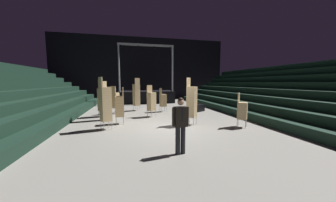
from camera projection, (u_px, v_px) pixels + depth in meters
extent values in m
cube|color=gray|center=(168.00, 129.00, 8.49)|extent=(22.00, 30.00, 0.10)
cube|color=black|center=(143.00, 69.00, 22.61)|extent=(22.00, 0.30, 8.00)
cube|color=black|center=(53.00, 125.00, 8.26)|extent=(0.75, 24.00, 0.45)
cube|color=black|center=(34.00, 116.00, 8.05)|extent=(0.75, 24.00, 0.45)
cube|color=black|center=(15.00, 107.00, 7.84)|extent=(0.75, 24.00, 0.45)
cube|color=black|center=(250.00, 115.00, 10.60)|extent=(0.75, 24.00, 0.45)
cube|color=black|center=(261.00, 108.00, 10.72)|extent=(0.75, 24.00, 0.45)
cube|color=black|center=(271.00, 100.00, 10.83)|extent=(0.75, 24.00, 0.45)
cube|color=black|center=(282.00, 93.00, 10.95)|extent=(0.75, 24.00, 0.45)
cube|color=black|center=(292.00, 86.00, 11.06)|extent=(0.75, 24.00, 0.45)
cube|color=black|center=(302.00, 79.00, 11.18)|extent=(0.75, 24.00, 0.45)
cube|color=black|center=(312.00, 72.00, 11.29)|extent=(0.75, 24.00, 0.45)
cube|color=black|center=(322.00, 65.00, 11.41)|extent=(0.75, 24.00, 0.45)
cube|color=black|center=(146.00, 97.00, 19.33)|extent=(5.96, 3.12, 1.27)
cylinder|color=#9EA0A8|center=(119.00, 68.00, 17.14)|extent=(0.16, 0.16, 4.71)
cylinder|color=#9EA0A8|center=(172.00, 69.00, 18.33)|extent=(0.16, 0.16, 4.71)
cube|color=#9EA0A8|center=(146.00, 45.00, 17.48)|extent=(5.66, 0.20, 0.20)
cylinder|color=black|center=(121.00, 46.00, 16.97)|extent=(0.18, 0.18, 0.22)
cylinder|color=black|center=(138.00, 47.00, 17.33)|extent=(0.18, 0.18, 0.22)
cylinder|color=black|center=(154.00, 48.00, 17.69)|extent=(0.18, 0.18, 0.22)
cylinder|color=black|center=(170.00, 48.00, 18.04)|extent=(0.18, 0.18, 0.22)
cylinder|color=black|center=(183.00, 140.00, 5.42)|extent=(0.15, 0.15, 0.87)
cylinder|color=black|center=(178.00, 141.00, 5.35)|extent=(0.15, 0.15, 0.87)
cube|color=silver|center=(181.00, 117.00, 5.25)|extent=(0.19, 0.13, 0.62)
cube|color=black|center=(181.00, 117.00, 5.31)|extent=(0.43, 0.29, 0.62)
cube|color=black|center=(182.00, 115.00, 5.19)|extent=(0.06, 0.02, 0.40)
cylinder|color=black|center=(187.00, 116.00, 5.39)|extent=(0.11, 0.11, 0.57)
cylinder|color=black|center=(174.00, 117.00, 5.22)|extent=(0.11, 0.11, 0.57)
sphere|color=tan|center=(181.00, 102.00, 5.26)|extent=(0.20, 0.20, 0.20)
sphere|color=black|center=(181.00, 100.00, 5.25)|extent=(0.17, 0.17, 0.17)
cylinder|color=#B2B5BA|center=(246.00, 123.00, 8.74)|extent=(0.02, 0.02, 0.40)
cylinder|color=#B2B5BA|center=(245.00, 124.00, 8.41)|extent=(0.02, 0.02, 0.40)
cylinder|color=#B2B5BA|center=(238.00, 122.00, 8.93)|extent=(0.02, 0.02, 0.40)
cylinder|color=#B2B5BA|center=(237.00, 123.00, 8.60)|extent=(0.02, 0.02, 0.40)
cube|color=tan|center=(242.00, 118.00, 8.65)|extent=(0.62, 0.62, 0.08)
cube|color=tan|center=(242.00, 117.00, 8.64)|extent=(0.62, 0.62, 0.08)
cube|color=tan|center=(242.00, 115.00, 8.63)|extent=(0.62, 0.62, 0.08)
cube|color=tan|center=(242.00, 113.00, 8.62)|extent=(0.62, 0.62, 0.08)
cube|color=tan|center=(242.00, 112.00, 8.61)|extent=(0.62, 0.62, 0.08)
cube|color=tan|center=(242.00, 110.00, 8.60)|extent=(0.62, 0.62, 0.08)
cube|color=tan|center=(242.00, 108.00, 8.59)|extent=(0.62, 0.62, 0.08)
cube|color=tan|center=(243.00, 107.00, 8.58)|extent=(0.62, 0.62, 0.08)
cube|color=tan|center=(243.00, 105.00, 8.57)|extent=(0.62, 0.62, 0.08)
cube|color=tan|center=(243.00, 103.00, 8.56)|extent=(0.62, 0.62, 0.08)
cube|color=tan|center=(239.00, 97.00, 8.63)|extent=(0.31, 0.33, 0.46)
cylinder|color=#B2B5BA|center=(165.00, 109.00, 13.47)|extent=(0.02, 0.02, 0.40)
cylinder|color=#B2B5BA|center=(166.00, 109.00, 13.12)|extent=(0.02, 0.02, 0.40)
cylinder|color=#B2B5BA|center=(160.00, 109.00, 13.33)|extent=(0.02, 0.02, 0.40)
cylinder|color=#B2B5BA|center=(162.00, 110.00, 12.98)|extent=(0.02, 0.02, 0.40)
cube|color=tan|center=(163.00, 106.00, 13.19)|extent=(0.50, 0.50, 0.08)
cube|color=tan|center=(163.00, 105.00, 13.19)|extent=(0.50, 0.50, 0.08)
cube|color=tan|center=(163.00, 104.00, 13.18)|extent=(0.50, 0.50, 0.08)
cube|color=tan|center=(163.00, 103.00, 13.17)|extent=(0.50, 0.50, 0.08)
cube|color=tan|center=(163.00, 101.00, 13.16)|extent=(0.50, 0.50, 0.08)
cube|color=tan|center=(163.00, 100.00, 13.15)|extent=(0.50, 0.50, 0.08)
cube|color=tan|center=(163.00, 99.00, 13.14)|extent=(0.50, 0.50, 0.08)
cube|color=tan|center=(163.00, 98.00, 13.13)|extent=(0.50, 0.50, 0.08)
cube|color=tan|center=(163.00, 97.00, 13.12)|extent=(0.50, 0.50, 0.08)
cube|color=tan|center=(163.00, 96.00, 13.11)|extent=(0.50, 0.50, 0.08)
cube|color=tan|center=(163.00, 95.00, 13.10)|extent=(0.50, 0.50, 0.08)
cube|color=tan|center=(161.00, 91.00, 13.00)|extent=(0.11, 0.41, 0.46)
cylinder|color=#B2B5BA|center=(116.00, 121.00, 9.10)|extent=(0.02, 0.02, 0.40)
cylinder|color=#B2B5BA|center=(116.00, 120.00, 9.46)|extent=(0.02, 0.02, 0.40)
cylinder|color=#B2B5BA|center=(124.00, 121.00, 9.22)|extent=(0.02, 0.02, 0.40)
cylinder|color=#B2B5BA|center=(123.00, 119.00, 9.58)|extent=(0.02, 0.02, 0.40)
cube|color=tan|center=(120.00, 116.00, 9.31)|extent=(0.48, 0.48, 0.08)
cube|color=tan|center=(120.00, 114.00, 9.30)|extent=(0.48, 0.48, 0.08)
cube|color=tan|center=(120.00, 113.00, 9.29)|extent=(0.48, 0.48, 0.08)
cube|color=tan|center=(120.00, 111.00, 9.28)|extent=(0.48, 0.48, 0.08)
cube|color=tan|center=(120.00, 110.00, 9.27)|extent=(0.48, 0.48, 0.08)
cube|color=tan|center=(120.00, 108.00, 9.27)|extent=(0.48, 0.48, 0.08)
cube|color=tan|center=(119.00, 106.00, 9.26)|extent=(0.48, 0.48, 0.08)
cube|color=tan|center=(119.00, 105.00, 9.25)|extent=(0.48, 0.48, 0.08)
cube|color=tan|center=(119.00, 103.00, 9.24)|extent=(0.48, 0.48, 0.08)
cube|color=tan|center=(119.00, 102.00, 9.23)|extent=(0.48, 0.48, 0.08)
cube|color=tan|center=(119.00, 100.00, 9.22)|extent=(0.48, 0.48, 0.08)
cube|color=tan|center=(119.00, 98.00, 9.21)|extent=(0.48, 0.48, 0.08)
cube|color=tan|center=(119.00, 97.00, 9.20)|extent=(0.48, 0.48, 0.08)
cube|color=tan|center=(123.00, 92.00, 9.23)|extent=(0.09, 0.41, 0.46)
cylinder|color=#B2B5BA|center=(115.00, 110.00, 12.67)|extent=(0.02, 0.02, 0.40)
cylinder|color=#B2B5BA|center=(119.00, 111.00, 12.54)|extent=(0.02, 0.02, 0.40)
cylinder|color=#B2B5BA|center=(112.00, 111.00, 12.32)|extent=(0.02, 0.02, 0.40)
cylinder|color=#B2B5BA|center=(116.00, 111.00, 12.19)|extent=(0.02, 0.02, 0.40)
cube|color=tan|center=(115.00, 107.00, 12.40)|extent=(0.61, 0.61, 0.08)
cube|color=tan|center=(115.00, 106.00, 12.40)|extent=(0.61, 0.61, 0.08)
cube|color=tan|center=(115.00, 105.00, 12.39)|extent=(0.61, 0.61, 0.08)
cube|color=tan|center=(115.00, 104.00, 12.38)|extent=(0.61, 0.61, 0.08)
cube|color=tan|center=(115.00, 103.00, 12.37)|extent=(0.61, 0.61, 0.08)
cube|color=tan|center=(115.00, 102.00, 12.36)|extent=(0.61, 0.61, 0.08)
cube|color=tan|center=(115.00, 100.00, 12.35)|extent=(0.61, 0.61, 0.08)
cube|color=tan|center=(115.00, 99.00, 12.34)|extent=(0.61, 0.61, 0.08)
cube|color=tan|center=(115.00, 98.00, 12.33)|extent=(0.61, 0.61, 0.08)
cube|color=tan|center=(115.00, 97.00, 12.32)|extent=(0.61, 0.61, 0.08)
cube|color=tan|center=(115.00, 96.00, 12.31)|extent=(0.61, 0.61, 0.08)
cube|color=tan|center=(115.00, 94.00, 12.30)|extent=(0.61, 0.61, 0.08)
cube|color=tan|center=(115.00, 93.00, 12.29)|extent=(0.61, 0.61, 0.08)
cube|color=tan|center=(113.00, 89.00, 12.08)|extent=(0.37, 0.26, 0.46)
cylinder|color=#B2B5BA|center=(196.00, 121.00, 9.24)|extent=(0.02, 0.02, 0.40)
cylinder|color=#B2B5BA|center=(194.00, 122.00, 8.91)|extent=(0.02, 0.02, 0.40)
cylinder|color=#B2B5BA|center=(190.00, 120.00, 9.43)|extent=(0.02, 0.02, 0.40)
cylinder|color=#B2B5BA|center=(187.00, 121.00, 9.10)|extent=(0.02, 0.02, 0.40)
cube|color=tan|center=(192.00, 116.00, 9.14)|extent=(0.62, 0.62, 0.08)
cube|color=tan|center=(192.00, 115.00, 9.13)|extent=(0.62, 0.62, 0.08)
cube|color=tan|center=(192.00, 113.00, 9.12)|extent=(0.62, 0.62, 0.08)
cube|color=tan|center=(192.00, 112.00, 9.12)|extent=(0.62, 0.62, 0.08)
cube|color=tan|center=(192.00, 110.00, 9.11)|extent=(0.62, 0.62, 0.08)
cube|color=tan|center=(192.00, 108.00, 9.10)|extent=(0.62, 0.62, 0.08)
cube|color=tan|center=(192.00, 107.00, 9.09)|extent=(0.62, 0.62, 0.08)
cube|color=tan|center=(192.00, 105.00, 9.08)|extent=(0.62, 0.62, 0.08)
cube|color=tan|center=(192.00, 104.00, 9.07)|extent=(0.62, 0.62, 0.08)
cube|color=tan|center=(192.00, 102.00, 9.06)|extent=(0.62, 0.62, 0.08)
cube|color=tan|center=(192.00, 100.00, 9.05)|extent=(0.62, 0.62, 0.08)
cube|color=tan|center=(192.00, 99.00, 9.04)|extent=(0.62, 0.62, 0.08)
cube|color=tan|center=(192.00, 97.00, 9.03)|extent=(0.62, 0.62, 0.08)
cube|color=tan|center=(192.00, 96.00, 9.02)|extent=(0.62, 0.62, 0.08)
cube|color=tan|center=(192.00, 94.00, 9.02)|extent=(0.62, 0.62, 0.08)
cube|color=tan|center=(192.00, 92.00, 9.01)|extent=(0.62, 0.62, 0.08)
cube|color=tan|center=(192.00, 91.00, 9.00)|extent=(0.62, 0.62, 0.08)
cube|color=tan|center=(192.00, 89.00, 8.99)|extent=(0.62, 0.62, 0.08)
cube|color=tan|center=(192.00, 87.00, 8.98)|extent=(0.62, 0.62, 0.08)
cube|color=tan|center=(189.00, 82.00, 9.05)|extent=(0.31, 0.33, 0.46)
cylinder|color=#B2B5BA|center=(133.00, 108.00, 13.75)|extent=(0.02, 0.02, 0.40)
cylinder|color=#B2B5BA|center=(138.00, 108.00, 13.99)|extent=(0.02, 0.02, 0.40)
cylinder|color=#B2B5BA|center=(136.00, 109.00, 13.45)|extent=(0.02, 0.02, 0.40)
cylinder|color=#B2B5BA|center=(140.00, 108.00, 13.69)|extent=(0.02, 0.02, 0.40)
cube|color=tan|center=(137.00, 105.00, 13.69)|extent=(0.59, 0.59, 0.08)
cube|color=tan|center=(137.00, 104.00, 13.68)|extent=(0.59, 0.59, 0.08)
cube|color=tan|center=(136.00, 103.00, 13.68)|extent=(0.59, 0.59, 0.08)
cube|color=tan|center=(136.00, 102.00, 13.67)|extent=(0.59, 0.59, 0.08)
cube|color=tan|center=(136.00, 101.00, 13.66)|extent=(0.59, 0.59, 0.08)
cube|color=tan|center=(136.00, 100.00, 13.65)|extent=(0.59, 0.59, 0.08)
cube|color=tan|center=(136.00, 99.00, 13.64)|extent=(0.59, 0.59, 0.08)
cube|color=tan|center=(136.00, 98.00, 13.63)|extent=(0.59, 0.59, 0.08)
cube|color=tan|center=(136.00, 96.00, 13.62)|extent=(0.59, 0.59, 0.08)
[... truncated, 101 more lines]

